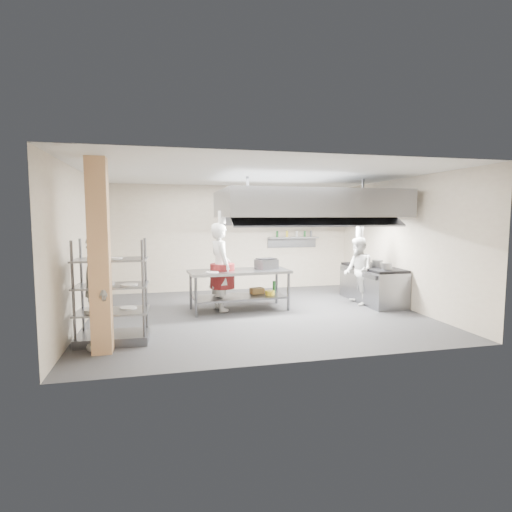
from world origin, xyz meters
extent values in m
plane|color=#3B3B3E|center=(0.00, 0.00, 0.00)|extent=(7.00, 7.00, 0.00)
plane|color=silver|center=(0.00, 0.00, 3.00)|extent=(7.00, 7.00, 0.00)
plane|color=#BFAF98|center=(0.00, 3.00, 1.50)|extent=(7.00, 0.00, 7.00)
plane|color=#BFAF98|center=(-3.50, 0.00, 1.50)|extent=(0.00, 6.00, 6.00)
plane|color=#BFAF98|center=(3.50, 0.00, 1.50)|extent=(0.00, 6.00, 6.00)
cube|color=tan|center=(-2.90, -1.90, 1.50)|extent=(0.30, 0.30, 3.00)
cube|color=gray|center=(1.30, 0.40, 2.40)|extent=(4.00, 2.50, 0.60)
cube|color=white|center=(0.40, 0.40, 2.08)|extent=(1.60, 0.12, 0.04)
cube|color=white|center=(2.20, 0.40, 2.08)|extent=(1.60, 0.12, 0.04)
cube|color=gray|center=(1.80, 2.84, 1.50)|extent=(1.50, 0.28, 0.04)
cube|color=gray|center=(-0.29, 0.44, 0.88)|extent=(2.31, 1.09, 0.06)
cube|color=slate|center=(-0.29, 0.44, 0.30)|extent=(2.12, 0.99, 0.04)
cube|color=gray|center=(3.08, 0.50, 0.42)|extent=(0.80, 2.00, 0.84)
cube|color=black|center=(3.08, 0.50, 0.87)|extent=(0.78, 1.96, 0.06)
imported|color=white|center=(-0.70, 0.53, 0.99)|extent=(0.62, 0.81, 1.97)
imported|color=silver|center=(2.60, 0.34, 0.82)|extent=(0.74, 0.88, 1.63)
imported|color=white|center=(-3.00, -1.57, 0.92)|extent=(0.76, 1.17, 1.85)
cube|color=slate|center=(0.37, 0.51, 1.02)|extent=(0.55, 0.49, 0.22)
cube|color=#92613A|center=(0.17, 0.62, 0.39)|extent=(0.34, 0.26, 0.13)
cylinder|color=gray|center=(3.09, 0.32, 0.99)|extent=(0.25, 0.25, 0.18)
cylinder|color=silver|center=(-2.80, -1.41, 0.56)|extent=(0.28, 0.28, 0.05)
camera|label=1|loc=(-1.95, -8.34, 2.11)|focal=28.00mm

